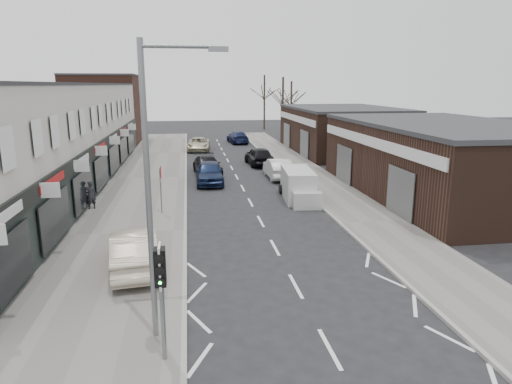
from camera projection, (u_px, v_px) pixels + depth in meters
name	position (u px, v px, depth m)	size (l,w,h in m)	color
ground	(310.00, 313.00, 14.33)	(160.00, 160.00, 0.00)	black
pavement_left	(148.00, 179.00, 34.53)	(5.50, 64.00, 0.12)	slate
pavement_right	(308.00, 174.00, 36.32)	(3.50, 64.00, 0.12)	slate
shop_terrace_left	(39.00, 138.00, 30.36)	(8.00, 41.00, 7.10)	beige
brick_block_far	(105.00, 110.00, 54.81)	(8.00, 10.00, 8.00)	#46271E
right_unit_near	(444.00, 161.00, 29.07)	(10.00, 18.00, 4.50)	#352018
right_unit_far	(342.00, 131.00, 48.33)	(10.00, 16.00, 4.50)	#352018
tree_far_a	(282.00, 138.00, 61.83)	(3.60, 3.60, 8.00)	#382D26
tree_far_b	(291.00, 133.00, 67.96)	(3.60, 3.60, 7.50)	#382D26
tree_far_c	(264.00, 129.00, 73.31)	(3.60, 3.60, 8.50)	#382D26
traffic_light	(161.00, 276.00, 11.21)	(0.28, 0.60, 3.10)	slate
street_lamp	(154.00, 179.00, 11.85)	(2.23, 0.22, 8.00)	slate
warning_sign	(161.00, 176.00, 24.64)	(0.12, 0.80, 2.70)	slate
white_van	(298.00, 186.00, 28.32)	(2.05, 4.96, 1.88)	silver
sedan_on_pavement	(134.00, 250.00, 17.29)	(1.66, 4.75, 1.56)	#BCAC96
pedestrian	(91.00, 195.00, 25.78)	(0.59, 0.39, 1.61)	black
parked_car_left_a	(209.00, 173.00, 32.94)	(1.92, 4.78, 1.63)	#142040
parked_car_left_b	(207.00, 165.00, 36.47)	(2.00, 4.91, 1.43)	black
parked_car_left_c	(198.00, 144.00, 49.43)	(2.35, 5.10, 1.42)	beige
parked_car_right_a	(278.00, 168.00, 34.86)	(1.61, 4.62, 1.52)	silver
parked_car_right_b	(259.00, 156.00, 40.53)	(1.94, 4.82, 1.64)	black
parked_car_right_c	(238.00, 137.00, 55.89)	(2.03, 5.00, 1.45)	#151D43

